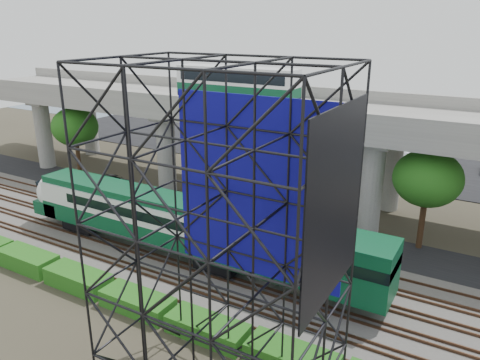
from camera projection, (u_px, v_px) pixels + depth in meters
The scene contains 13 objects.
ground at pixel (170, 273), 31.92m from camera, with size 140.00×140.00×0.00m, color #474233.
ballast_bed at pixel (187, 260), 33.53m from camera, with size 90.00×12.00×0.20m, color slate.
service_road at pixel (245, 220), 40.52m from camera, with size 90.00×5.00×0.08m, color black.
parking_lot at pixel (335, 156), 59.79m from camera, with size 90.00×18.00×0.08m, color black.
harbor_water at pixel (379, 125), 77.83m from camera, with size 140.00×40.00×0.03m, color #485B77.
rail_tracks at pixel (187, 258), 33.47m from camera, with size 90.00×9.52×0.16m.
commuter_train at pixel (168, 220), 33.38m from camera, with size 29.30×3.06×4.30m.
overpass at pixel (272, 116), 42.55m from camera, with size 80.00×12.00×12.40m.
scaffold_tower at pixel (221, 256), 18.58m from camera, with size 9.36×6.36×15.00m.
hedge_strip at pixel (137, 301), 27.74m from camera, with size 34.60×1.80×1.20m.
trees at pixel (232, 138), 45.61m from camera, with size 40.94×16.94×7.69m.
suv at pixel (114, 182), 48.16m from camera, with size 2.05×4.45×1.24m, color black.
parked_cars at pixel (340, 153), 59.04m from camera, with size 38.10×9.34×1.26m.
Camera 1 is at (18.29, -21.99, 16.26)m, focal length 35.00 mm.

